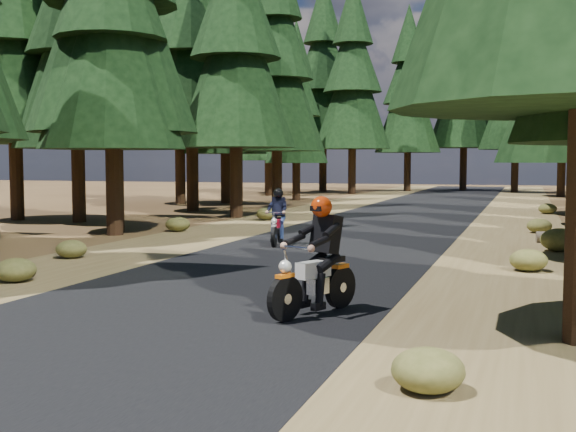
% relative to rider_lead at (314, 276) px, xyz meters
% --- Properties ---
extents(ground, '(120.00, 120.00, 0.00)m').
position_rel_rider_lead_xyz_m(ground, '(-1.97, 3.19, -0.59)').
color(ground, '#442D18').
rests_on(ground, ground).
extents(road, '(6.00, 100.00, 0.01)m').
position_rel_rider_lead_xyz_m(road, '(-1.97, 8.19, -0.59)').
color(road, black).
rests_on(road, ground).
extents(shoulder_l, '(3.20, 100.00, 0.01)m').
position_rel_rider_lead_xyz_m(shoulder_l, '(-6.57, 8.19, -0.59)').
color(shoulder_l, brown).
rests_on(shoulder_l, ground).
extents(shoulder_r, '(3.20, 100.00, 0.01)m').
position_rel_rider_lead_xyz_m(shoulder_r, '(2.63, 8.19, -0.59)').
color(shoulder_r, brown).
rests_on(shoulder_r, ground).
extents(pine_forest, '(34.59, 55.08, 16.32)m').
position_rel_rider_lead_xyz_m(pine_forest, '(-1.99, 24.24, 7.30)').
color(pine_forest, black).
rests_on(pine_forest, ground).
extents(understory_shrubs, '(14.99, 29.95, 0.71)m').
position_rel_rider_lead_xyz_m(understory_shrubs, '(1.33, 9.83, -0.32)').
color(understory_shrubs, '#474C1E').
rests_on(understory_shrubs, ground).
extents(rider_lead, '(1.33, 2.05, 1.76)m').
position_rel_rider_lead_xyz_m(rider_lead, '(0.00, 0.00, 0.00)').
color(rider_lead, silver).
rests_on(rider_lead, road).
extents(rider_follow, '(0.82, 1.80, 1.54)m').
position_rel_rider_lead_xyz_m(rider_follow, '(-3.49, 8.35, -0.07)').
color(rider_follow, maroon).
rests_on(rider_follow, road).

